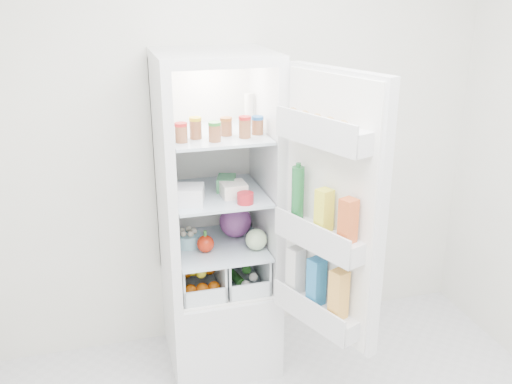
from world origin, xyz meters
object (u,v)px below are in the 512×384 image
object	(u,v)px
fridge_door	(328,217)
red_cabbage	(235,221)
mushroom_bowl	(188,239)
refrigerator	(217,253)

from	to	relation	value
fridge_door	red_cabbage	bearing A→B (deg)	3.00
red_cabbage	fridge_door	size ratio (longest dim) A/B	0.14
mushroom_bowl	fridge_door	bearing A→B (deg)	-45.69
mushroom_bowl	red_cabbage	bearing A→B (deg)	9.42
red_cabbage	mushroom_bowl	size ratio (longest dim) A/B	1.22
refrigerator	red_cabbage	xyz separation A→B (m)	(0.12, 0.02, 0.17)
refrigerator	red_cabbage	size ratio (longest dim) A/B	9.83
refrigerator	red_cabbage	bearing A→B (deg)	10.70
refrigerator	fridge_door	bearing A→B (deg)	-56.21
red_cabbage	fridge_door	xyz separation A→B (m)	(0.29, -0.64, 0.25)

